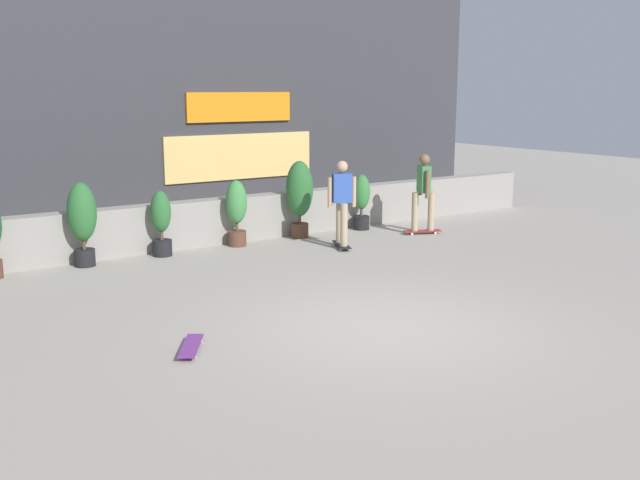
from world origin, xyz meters
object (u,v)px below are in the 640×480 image
at_px(skateboard_near_camera, 191,346).
at_px(potted_plant_2, 161,221).
at_px(skater_by_wall_left, 342,200).
at_px(skater_far_left, 424,190).
at_px(potted_plant_5, 361,200).
at_px(potted_plant_4, 300,193).
at_px(potted_plant_3, 236,210).
at_px(potted_plant_1, 82,218).

bearing_deg(skateboard_near_camera, potted_plant_2, 71.24).
relative_size(skater_by_wall_left, skater_far_left, 1.00).
bearing_deg(skater_by_wall_left, potted_plant_5, 41.57).
distance_m(potted_plant_4, skater_by_wall_left, 1.32).
bearing_deg(potted_plant_3, skateboard_near_camera, -123.20).
height_order(potted_plant_2, potted_plant_4, potted_plant_4).
bearing_deg(potted_plant_5, skateboard_near_camera, -141.85).
distance_m(potted_plant_3, potted_plant_4, 1.48).
bearing_deg(potted_plant_4, potted_plant_2, 180.00).
bearing_deg(potted_plant_2, potted_plant_4, -0.00).
bearing_deg(skater_by_wall_left, potted_plant_1, 164.04).
height_order(potted_plant_3, potted_plant_4, potted_plant_4).
bearing_deg(skater_by_wall_left, skater_far_left, 4.05).
bearing_deg(potted_plant_3, potted_plant_1, 180.00).
bearing_deg(potted_plant_5, potted_plant_1, -180.00).
distance_m(potted_plant_1, skater_far_left, 6.92).
bearing_deg(potted_plant_4, skater_far_left, -25.99).
bearing_deg(skater_far_left, potted_plant_2, 167.93).
xyz_separation_m(skater_far_left, skateboard_near_camera, (-7.08, -3.81, -0.88)).
xyz_separation_m(potted_plant_3, skater_far_left, (3.83, -1.15, 0.22)).
height_order(skater_far_left, skateboard_near_camera, skater_far_left).
xyz_separation_m(potted_plant_2, potted_plant_5, (4.63, -0.00, -0.01)).
bearing_deg(potted_plant_4, potted_plant_1, -180.00).
bearing_deg(potted_plant_1, skateboard_near_camera, -92.93).
height_order(potted_plant_2, skater_far_left, skater_far_left).
xyz_separation_m(potted_plant_2, potted_plant_3, (1.56, -0.00, 0.07)).
distance_m(potted_plant_5, skater_far_left, 1.41).
distance_m(potted_plant_4, skater_far_left, 2.63).
xyz_separation_m(potted_plant_1, skater_by_wall_left, (4.59, -1.31, 0.09)).
height_order(potted_plant_4, skateboard_near_camera, potted_plant_4).
bearing_deg(skateboard_near_camera, skater_by_wall_left, 37.04).
bearing_deg(skater_by_wall_left, potted_plant_2, 157.41).
relative_size(potted_plant_3, skateboard_near_camera, 1.66).
bearing_deg(skater_far_left, skateboard_near_camera, -151.71).
xyz_separation_m(potted_plant_3, skater_by_wall_left, (1.59, -1.31, 0.22)).
distance_m(skater_far_left, skateboard_near_camera, 8.09).
distance_m(potted_plant_2, skater_by_wall_left, 3.43).
distance_m(potted_plant_5, skater_by_wall_left, 2.00).
height_order(potted_plant_2, skateboard_near_camera, potted_plant_2).
height_order(potted_plant_2, potted_plant_3, potted_plant_3).
height_order(potted_plant_1, skater_far_left, skater_far_left).
height_order(potted_plant_4, skater_by_wall_left, skater_by_wall_left).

